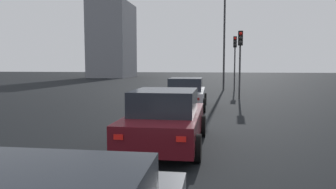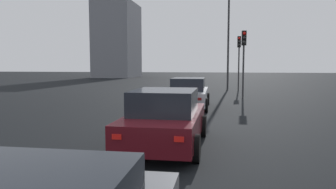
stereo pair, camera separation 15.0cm
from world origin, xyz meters
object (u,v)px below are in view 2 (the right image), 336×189
traffic_light_near_left (244,50)px  street_lamp_kerbside (228,31)px  car_silver_lead (189,93)px  car_maroon_second (166,119)px  traffic_light_near_right (239,52)px

traffic_light_near_left → street_lamp_kerbside: bearing=-175.8°
street_lamp_kerbside → car_silver_lead: bearing=169.7°
traffic_light_near_left → street_lamp_kerbside: 7.48m
car_maroon_second → car_silver_lead: bearing=1.4°
traffic_light_near_left → street_lamp_kerbside: (7.18, 0.80, 1.94)m
traffic_light_near_left → traffic_light_near_right: size_ratio=0.95×
traffic_light_near_right → traffic_light_near_left: bearing=5.3°
car_silver_lead → traffic_light_near_right: 11.77m
car_maroon_second → traffic_light_near_right: traffic_light_near_right is taller
car_maroon_second → traffic_light_near_right: size_ratio=0.97×
car_maroon_second → traffic_light_near_left: 12.87m
car_silver_lead → street_lamp_kerbside: bearing=-11.0°
car_silver_lead → car_maroon_second: size_ratio=1.07×
car_silver_lead → car_maroon_second: (-7.67, -0.14, 0.00)m
car_silver_lead → car_maroon_second: bearing=-179.7°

